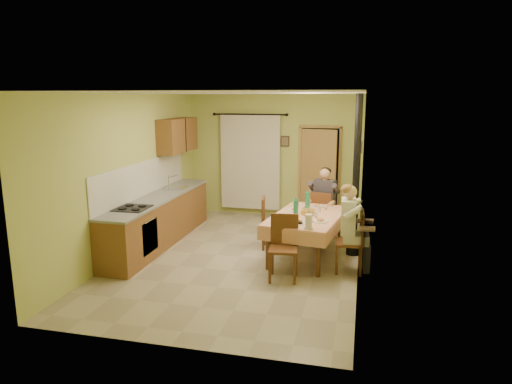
% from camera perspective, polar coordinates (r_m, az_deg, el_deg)
% --- Properties ---
extents(floor, '(4.00, 6.00, 0.01)m').
position_cam_1_polar(floor, '(8.05, -1.92, -8.10)').
color(floor, tan).
rests_on(floor, ground).
extents(room_shell, '(4.04, 6.04, 2.82)m').
position_cam_1_polar(room_shell, '(7.62, -2.01, 4.88)').
color(room_shell, '#C0CC68').
rests_on(room_shell, ground).
extents(kitchen_run, '(0.64, 3.64, 1.56)m').
position_cam_1_polar(kitchen_run, '(8.84, -12.01, -3.26)').
color(kitchen_run, brown).
rests_on(kitchen_run, ground).
extents(upper_cabinets, '(0.35, 1.40, 0.70)m').
position_cam_1_polar(upper_cabinets, '(9.81, -9.74, 7.02)').
color(upper_cabinets, brown).
rests_on(upper_cabinets, room_shell).
extents(curtain, '(1.70, 0.07, 2.22)m').
position_cam_1_polar(curtain, '(10.61, -0.72, 3.80)').
color(curtain, black).
rests_on(curtain, ground).
extents(doorway, '(0.96, 0.27, 2.15)m').
position_cam_1_polar(doorway, '(10.40, 7.86, 2.35)').
color(doorway, black).
rests_on(doorway, ground).
extents(dining_table, '(1.38, 1.99, 0.76)m').
position_cam_1_polar(dining_table, '(7.95, 6.35, -5.54)').
color(dining_table, '#E39D7A').
rests_on(dining_table, ground).
extents(tableware, '(0.76, 1.65, 0.33)m').
position_cam_1_polar(tableware, '(7.72, 6.28, -2.61)').
color(tableware, white).
rests_on(tableware, dining_table).
extents(chair_far, '(0.49, 0.49, 0.96)m').
position_cam_1_polar(chair_far, '(9.01, 8.36, -4.10)').
color(chair_far, '#5A3318').
rests_on(chair_far, ground).
extents(chair_near, '(0.47, 0.47, 0.99)m').
position_cam_1_polar(chair_near, '(7.03, 3.43, -8.59)').
color(chair_near, '#5A3318').
rests_on(chair_near, ground).
extents(chair_right, '(0.44, 0.44, 0.98)m').
position_cam_1_polar(chair_right, '(7.46, 11.63, -7.61)').
color(chair_right, '#5A3318').
rests_on(chair_right, ground).
extents(chair_left, '(0.45, 0.45, 0.95)m').
position_cam_1_polar(chair_left, '(8.42, 2.00, -5.12)').
color(chair_left, '#5A3318').
rests_on(chair_left, ground).
extents(man_far, '(0.63, 0.54, 1.39)m').
position_cam_1_polar(man_far, '(8.88, 8.50, -0.42)').
color(man_far, '#38333D').
rests_on(man_far, chair_far).
extents(man_right, '(0.47, 0.59, 1.39)m').
position_cam_1_polar(man_right, '(7.28, 11.71, -3.23)').
color(man_right, beige).
rests_on(man_right, chair_right).
extents(stove_flue, '(0.24, 0.24, 2.80)m').
position_cam_1_polar(stove_flue, '(8.08, 12.29, -0.71)').
color(stove_flue, black).
rests_on(stove_flue, ground).
extents(picture_back, '(0.19, 0.03, 0.23)m').
position_cam_1_polar(picture_back, '(10.46, 3.64, 6.35)').
color(picture_back, black).
rests_on(picture_back, room_shell).
extents(picture_right, '(0.03, 0.31, 0.21)m').
position_cam_1_polar(picture_right, '(8.54, 13.10, 5.53)').
color(picture_right, brown).
rests_on(picture_right, room_shell).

